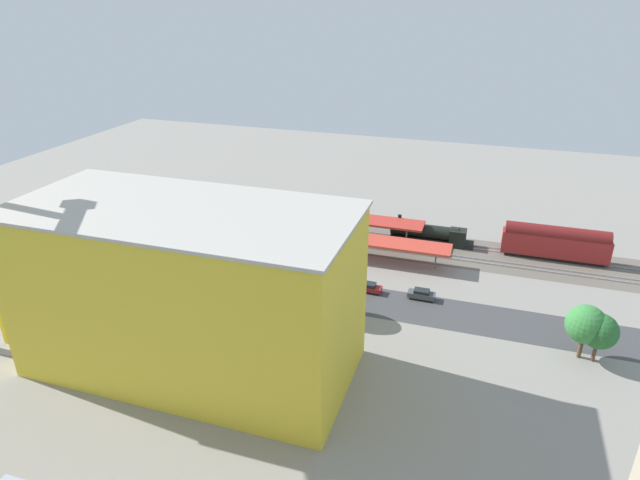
# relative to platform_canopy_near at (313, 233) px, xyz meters

# --- Properties ---
(ground_plane) EXTENTS (207.86, 207.86, 0.00)m
(ground_plane) POSITION_rel_platform_canopy_near_xyz_m (-1.95, 12.13, -3.68)
(ground_plane) COLOR gray
(ground_plane) RESTS_ON ground
(rail_bed) EXTENTS (129.99, 14.36, 0.01)m
(rail_bed) POSITION_rel_platform_canopy_near_xyz_m (-1.95, -7.93, -3.68)
(rail_bed) COLOR #665E54
(rail_bed) RESTS_ON ground
(street_asphalt) EXTENTS (129.96, 9.74, 0.01)m
(street_asphalt) POSITION_rel_platform_canopy_near_xyz_m (-1.95, 14.59, -3.68)
(street_asphalt) COLOR #424244
(street_asphalt) RESTS_ON ground
(track_rails) EXTENTS (129.91, 7.92, 0.12)m
(track_rails) POSITION_rel_platform_canopy_near_xyz_m (-1.95, -7.93, -3.50)
(track_rails) COLOR #9E9EA8
(track_rails) RESTS_ON ground
(platform_canopy_near) EXTENTS (50.25, 5.40, 3.90)m
(platform_canopy_near) POSITION_rel_platform_canopy_near_xyz_m (0.00, 0.00, 0.00)
(platform_canopy_near) COLOR #C63D2D
(platform_canopy_near) RESTS_ON ground
(platform_canopy_far) EXTENTS (62.42, 5.61, 4.48)m
(platform_canopy_far) POSITION_rel_platform_canopy_near_xyz_m (12.05, -7.75, 0.56)
(platform_canopy_far) COLOR #B73328
(platform_canopy_far) RESTS_ON ground
(locomotive) EXTENTS (15.85, 2.79, 4.98)m
(locomotive) POSITION_rel_platform_canopy_near_xyz_m (-20.51, -10.74, -1.94)
(locomotive) COLOR black
(locomotive) RESTS_ON ground
(passenger_coach) EXTENTS (18.37, 3.06, 6.30)m
(passenger_coach) POSITION_rel_platform_canopy_near_xyz_m (-42.44, -10.74, -0.36)
(passenger_coach) COLOR black
(passenger_coach) RESTS_ON ground
(parked_car_0) EXTENTS (4.26, 1.76, 1.60)m
(parked_car_0) POSITION_rel_platform_canopy_near_xyz_m (-21.92, 11.23, -2.96)
(parked_car_0) COLOR black
(parked_car_0) RESTS_ON ground
(parked_car_1) EXTENTS (4.52, 1.86, 1.56)m
(parked_car_1) POSITION_rel_platform_canopy_near_xyz_m (-13.34, 11.67, -2.99)
(parked_car_1) COLOR black
(parked_car_1) RESTS_ON ground
(parked_car_2) EXTENTS (4.78, 1.77, 1.73)m
(parked_car_2) POSITION_rel_platform_canopy_near_xyz_m (-5.30, 10.97, -2.90)
(parked_car_2) COLOR black
(parked_car_2) RESTS_ON ground
(parked_car_3) EXTENTS (4.58, 1.93, 1.62)m
(parked_car_3) POSITION_rel_platform_canopy_near_xyz_m (3.27, 11.58, -2.95)
(parked_car_3) COLOR black
(parked_car_3) RESTS_ON ground
(parked_car_4) EXTENTS (4.80, 1.91, 1.68)m
(parked_car_4) POSITION_rel_platform_canopy_near_xyz_m (11.97, 10.66, -2.95)
(parked_car_4) COLOR black
(parked_car_4) RESTS_ON ground
(parked_car_5) EXTENTS (4.07, 1.91, 1.79)m
(parked_car_5) POSITION_rel_platform_canopy_near_xyz_m (19.34, 11.74, -2.89)
(parked_car_5) COLOR black
(parked_car_5) RESTS_ON ground
(parked_car_6) EXTENTS (4.54, 1.96, 1.78)m
(parked_car_6) POSITION_rel_platform_canopy_near_xyz_m (28.18, 10.98, -2.89)
(parked_car_6) COLOR black
(parked_car_6) RESTS_ON ground
(parked_car_7) EXTENTS (4.53, 1.90, 1.61)m
(parked_car_7) POSITION_rel_platform_canopy_near_xyz_m (36.32, 10.62, -2.95)
(parked_car_7) COLOR black
(parked_car_7) RESTS_ON ground
(construction_building) EXTENTS (40.43, 18.89, 21.21)m
(construction_building) POSITION_rel_platform_canopy_near_xyz_m (3.40, 36.98, 6.92)
(construction_building) COLOR yellow
(construction_building) RESTS_ON ground
(construction_roof_slab) EXTENTS (41.04, 19.49, 0.40)m
(construction_roof_slab) POSITION_rel_platform_canopy_near_xyz_m (3.40, 36.98, 17.72)
(construction_roof_slab) COLOR #B7B2A8
(construction_roof_slab) RESTS_ON construction_building
(box_truck_0) EXTENTS (9.07, 2.77, 3.16)m
(box_truck_0) POSITION_rel_platform_canopy_near_xyz_m (14.07, 21.05, -2.10)
(box_truck_0) COLOR black
(box_truck_0) RESTS_ON ground
(street_tree_0) EXTENTS (4.66, 4.66, 6.93)m
(street_tree_0) POSITION_rel_platform_canopy_near_xyz_m (-45.75, 20.15, 0.89)
(street_tree_0) COLOR brown
(street_tree_0) RESTS_ON ground
(street_tree_1) EXTENTS (6.30, 6.30, 8.88)m
(street_tree_1) POSITION_rel_platform_canopy_near_xyz_m (-2.90, 18.76, 2.04)
(street_tree_1) COLOR brown
(street_tree_1) RESTS_ON ground
(street_tree_2) EXTENTS (5.14, 5.14, 7.67)m
(street_tree_2) POSITION_rel_platform_canopy_near_xyz_m (-44.08, 19.83, 1.39)
(street_tree_2) COLOR brown
(street_tree_2) RESTS_ON ground
(street_tree_3) EXTENTS (5.47, 5.47, 7.47)m
(street_tree_3) POSITION_rel_platform_canopy_near_xyz_m (-9.94, 20.01, 1.03)
(street_tree_3) COLOR brown
(street_tree_3) RESTS_ON ground
(traffic_light) EXTENTS (0.50, 0.36, 7.11)m
(traffic_light) POSITION_rel_platform_canopy_near_xyz_m (16.15, 19.49, 0.99)
(traffic_light) COLOR #333333
(traffic_light) RESTS_ON ground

